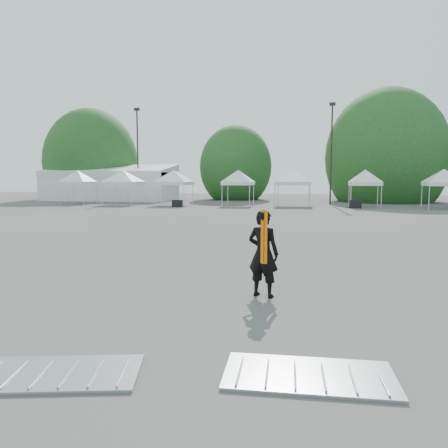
# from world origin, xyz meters

# --- Properties ---
(ground) EXTENTS (120.00, 120.00, 0.00)m
(ground) POSITION_xyz_m (0.00, 0.00, 0.00)
(ground) COLOR #474442
(ground) RESTS_ON ground
(marquee) EXTENTS (15.00, 6.25, 4.23)m
(marquee) POSITION_xyz_m (-22.00, 35.00, 1.97)
(marquee) COLOR white
(marquee) RESTS_ON ground
(light_pole_west) EXTENTS (0.60, 0.25, 10.30)m
(light_pole_west) POSITION_xyz_m (-18.00, 34.00, 5.77)
(light_pole_west) COLOR black
(light_pole_west) RESTS_ON ground
(light_pole_east) EXTENTS (0.60, 0.25, 9.80)m
(light_pole_east) POSITION_xyz_m (3.00, 32.00, 5.52)
(light_pole_east) COLOR black
(light_pole_east) RESTS_ON ground
(tree_far_w) EXTENTS (4.80, 4.80, 7.30)m
(tree_far_w) POSITION_xyz_m (-26.00, 38.00, 4.54)
(tree_far_w) COLOR #382314
(tree_far_w) RESTS_ON ground
(tree_mid_w) EXTENTS (4.16, 4.16, 6.33)m
(tree_mid_w) POSITION_xyz_m (-8.00, 40.00, 3.93)
(tree_mid_w) COLOR #382314
(tree_mid_w) RESTS_ON ground
(tree_mid_e) EXTENTS (5.12, 5.12, 7.79)m
(tree_mid_e) POSITION_xyz_m (9.00, 39.00, 4.84)
(tree_mid_e) COLOR #382314
(tree_mid_e) RESTS_ON ground
(tent_a) EXTENTS (3.81, 3.81, 3.88)m
(tent_a) POSITION_xyz_m (-21.63, 27.51, 3.06)
(tent_a) COLOR silver
(tent_a) RESTS_ON ground
(tent_b) EXTENTS (4.47, 4.47, 3.88)m
(tent_b) POSITION_xyz_m (-16.65, 27.37, 3.06)
(tent_b) COLOR silver
(tent_b) RESTS_ON ground
(tent_c) EXTENTS (4.33, 4.33, 3.88)m
(tent_c) POSITION_xyz_m (-11.52, 27.46, 3.06)
(tent_c) COLOR silver
(tent_c) RESTS_ON ground
(tent_d) EXTENTS (3.87, 3.87, 3.88)m
(tent_d) POSITION_xyz_m (-5.45, 28.15, 3.06)
(tent_d) COLOR silver
(tent_d) RESTS_ON ground
(tent_e) EXTENTS (4.53, 4.53, 3.88)m
(tent_e) POSITION_xyz_m (-0.43, 28.83, 3.06)
(tent_e) COLOR silver
(tent_e) RESTS_ON ground
(tent_f) EXTENTS (3.80, 3.80, 3.88)m
(tent_f) POSITION_xyz_m (5.87, 28.20, 3.06)
(tent_f) COLOR silver
(tent_f) RESTS_ON ground
(tent_g) EXTENTS (4.13, 4.13, 3.88)m
(tent_g) POSITION_xyz_m (12.09, 27.69, 3.06)
(tent_g) COLOR silver
(tent_g) RESTS_ON ground
(man) EXTENTS (0.79, 0.63, 1.90)m
(man) POSITION_xyz_m (0.92, -2.76, 0.95)
(man) COLOR black
(man) RESTS_ON ground
(barrier_left) EXTENTS (2.33, 1.58, 0.07)m
(barrier_left) POSITION_xyz_m (-1.20, -7.16, 0.03)
(barrier_left) COLOR #9C9FA4
(barrier_left) RESTS_ON ground
(barrier_mid) EXTENTS (2.26, 1.25, 0.07)m
(barrier_mid) POSITION_xyz_m (2.01, -6.50, 0.03)
(barrier_mid) COLOR #9C9FA4
(barrier_mid) RESTS_ON ground
(crate_west) EXTENTS (0.88, 0.73, 0.62)m
(crate_west) POSITION_xyz_m (-10.46, 25.23, 0.31)
(crate_west) COLOR black
(crate_west) RESTS_ON ground
(crate_mid) EXTENTS (1.01, 0.83, 0.71)m
(crate_mid) POSITION_xyz_m (5.01, 26.94, 0.36)
(crate_mid) COLOR black
(crate_mid) RESTS_ON ground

